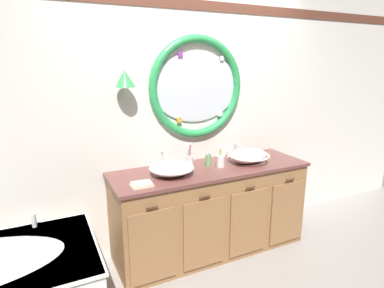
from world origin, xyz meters
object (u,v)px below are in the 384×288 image
at_px(toothbrush_holder_left, 190,159).
at_px(folded_hand_towel, 142,185).
at_px(soap_dispenser, 208,160).
at_px(toothbrush_holder_right, 221,161).
at_px(sink_basin_right, 249,156).
at_px(sink_basin_left, 172,168).

xyz_separation_m(toothbrush_holder_left, folded_hand_towel, (-0.59, -0.34, -0.04)).
xyz_separation_m(soap_dispenser, folded_hand_towel, (-0.73, -0.23, -0.05)).
distance_m(toothbrush_holder_left, toothbrush_holder_right, 0.30).
distance_m(sink_basin_right, folded_hand_towel, 1.15).
distance_m(soap_dispenser, folded_hand_towel, 0.77).
distance_m(sink_basin_right, toothbrush_holder_right, 0.32).
bearing_deg(soap_dispenser, sink_basin_left, -168.69).
bearing_deg(sink_basin_left, folded_hand_towel, -155.41).
height_order(soap_dispenser, folded_hand_towel, soap_dispenser).
height_order(sink_basin_left, toothbrush_holder_right, toothbrush_holder_right).
distance_m(toothbrush_holder_left, soap_dispenser, 0.18).
height_order(toothbrush_holder_left, toothbrush_holder_right, toothbrush_holder_left).
bearing_deg(soap_dispenser, sink_basin_right, -11.29).
xyz_separation_m(sink_basin_left, toothbrush_holder_left, (0.27, 0.19, -0.01)).
bearing_deg(sink_basin_left, toothbrush_holder_left, 35.94).
distance_m(sink_basin_left, toothbrush_holder_right, 0.50).
bearing_deg(folded_hand_towel, sink_basin_left, 24.59).
xyz_separation_m(sink_basin_right, toothbrush_holder_left, (-0.55, 0.19, -0.01)).
bearing_deg(toothbrush_holder_left, sink_basin_left, -144.06).
bearing_deg(sink_basin_right, toothbrush_holder_left, 160.83).
relative_size(sink_basin_right, toothbrush_holder_left, 1.83).
height_order(sink_basin_right, toothbrush_holder_right, toothbrush_holder_right).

